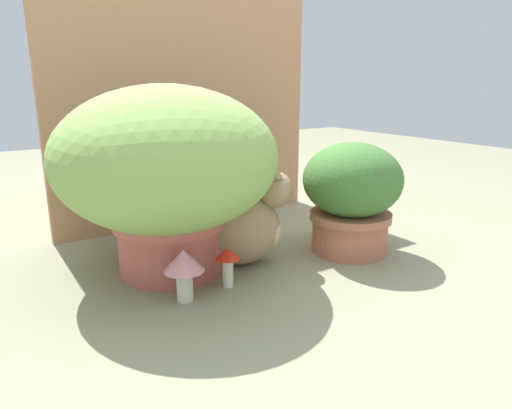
{
  "coord_description": "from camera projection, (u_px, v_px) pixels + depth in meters",
  "views": [
    {
      "loc": [
        -0.73,
        -1.02,
        0.54
      ],
      "look_at": [
        0.01,
        0.09,
        0.18
      ],
      "focal_mm": 32.7,
      "sensor_mm": 36.0,
      "label": 1
    }
  ],
  "objects": [
    {
      "name": "mushroom_ornament_red",
      "position": [
        228.0,
        260.0,
        1.24
      ],
      "size": [
        0.07,
        0.07,
        0.11
      ],
      "color": "silver",
      "rests_on": "ground"
    },
    {
      "name": "cat",
      "position": [
        243.0,
        225.0,
        1.38
      ],
      "size": [
        0.36,
        0.27,
        0.32
      ],
      "color": "tan",
      "rests_on": "ground"
    },
    {
      "name": "mushroom_ornament_pink",
      "position": [
        184.0,
        265.0,
        1.15
      ],
      "size": [
        0.1,
        0.1,
        0.14
      ],
      "color": "silver",
      "rests_on": "ground"
    },
    {
      "name": "ground_plane",
      "position": [
        270.0,
        271.0,
        1.36
      ],
      "size": [
        6.0,
        6.0,
        0.0
      ],
      "primitive_type": "plane",
      "color": "gray"
    },
    {
      "name": "leafy_planter",
      "position": [
        352.0,
        194.0,
        1.46
      ],
      "size": [
        0.31,
        0.31,
        0.35
      ],
      "color": "#B96C52",
      "rests_on": "ground"
    },
    {
      "name": "cardboard_backdrop",
      "position": [
        188.0,
        90.0,
        1.72
      ],
      "size": [
        1.04,
        0.03,
        1.0
      ],
      "primitive_type": "cube",
      "color": "tan",
      "rests_on": "ground"
    },
    {
      "name": "grass_planter",
      "position": [
        167.0,
        167.0,
        1.28
      ],
      "size": [
        0.62,
        0.62,
        0.53
      ],
      "color": "#B85B4F",
      "rests_on": "ground"
    }
  ]
}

